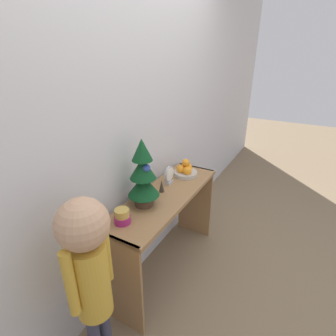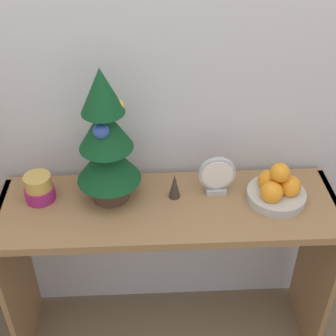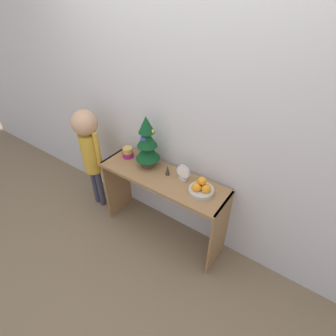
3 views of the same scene
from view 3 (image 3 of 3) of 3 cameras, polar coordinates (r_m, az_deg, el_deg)
The scene contains 9 objects.
ground_plane at distance 2.69m, azimuth -3.45°, elevation -16.16°, with size 12.00×12.00×0.00m, color #7A664C.
back_wall at distance 2.15m, azimuth 2.30°, elevation 12.33°, with size 7.00×0.05×2.50m, color silver.
console_table at distance 2.37m, azimuth -1.17°, elevation -4.93°, with size 1.19×0.37×0.73m.
mini_tree at distance 2.27m, azimuth -4.57°, elevation 5.43°, with size 0.22×0.22×0.49m.
fruit_bowl at distance 2.09m, azimuth 7.26°, elevation -4.28°, with size 0.20×0.20×0.15m.
singing_bowl at distance 2.51m, azimuth -8.74°, elevation 3.34°, with size 0.10×0.10×0.10m.
desk_clock at distance 2.18m, azimuth 3.33°, elevation -1.08°, with size 0.13×0.04×0.15m.
figurine at distance 2.25m, azimuth -0.10°, elevation -0.46°, with size 0.04×0.04×0.10m.
child_figure at distance 2.70m, azimuth -16.81°, elevation 4.92°, with size 0.29×0.25×1.14m.
Camera 3 is at (1.06, -1.24, 2.14)m, focal length 28.00 mm.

